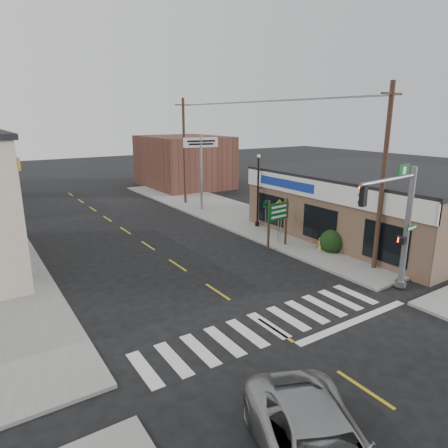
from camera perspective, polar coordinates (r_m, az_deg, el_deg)
ground at (r=15.47m, az=7.30°, el=-14.77°), size 140.00×140.00×0.00m
sidewalk_right at (r=30.17m, az=4.36°, el=0.44°), size 6.00×38.00×0.13m
center_line at (r=21.55m, az=-6.66°, el=-5.86°), size 0.12×56.00×0.01m
crosswalk at (r=15.73m, az=6.33°, el=-14.18°), size 11.00×2.20×0.01m
thrift_store at (r=28.94m, az=21.79°, el=2.70°), size 12.00×14.00×4.00m
bldg_distant_right at (r=45.45m, az=-5.78°, el=8.86°), size 8.00×10.00×5.60m
traffic_signal_pole at (r=18.70m, az=23.78°, el=0.92°), size 4.47×0.37×5.66m
guide_sign at (r=23.72m, az=7.74°, el=1.10°), size 1.65×0.14×2.89m
fire_hydrant at (r=24.03m, az=13.67°, el=-2.64°), size 0.23×0.23×0.74m
ped_crossing_sign at (r=24.56m, az=7.86°, el=1.56°), size 1.05×0.07×2.71m
lamp_post at (r=27.97m, az=4.99°, el=5.57°), size 0.66×0.52×5.06m
dance_center_sign at (r=32.99m, az=-3.33°, el=10.14°), size 2.91×0.18×6.19m
bare_tree at (r=23.89m, az=17.49°, el=4.73°), size 2.24×2.24×4.49m
shrub_front at (r=23.96m, az=15.20°, el=-2.44°), size 1.44×1.44×1.08m
shrub_back at (r=26.50m, az=15.88°, el=-1.20°), size 1.00×1.00×0.75m
utility_pole_near at (r=21.04m, az=21.78°, el=6.26°), size 1.59×0.24×9.17m
utility_pole_far at (r=35.78m, az=-5.70°, el=10.41°), size 1.58×0.24×9.10m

